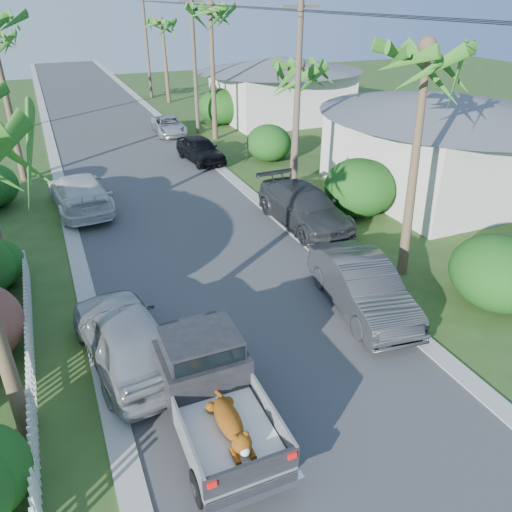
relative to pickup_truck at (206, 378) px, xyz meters
name	(u,v)px	position (x,y,z in m)	size (l,w,h in m)	color
ground	(334,448)	(2.20, -2.14, -1.01)	(120.00, 120.00, 0.00)	#2E481B
road	(127,152)	(2.20, 22.86, -1.00)	(8.00, 100.00, 0.02)	#38383A
curb_left	(54,160)	(-2.10, 22.86, -0.98)	(0.60, 100.00, 0.06)	#A5A39E
curb_right	(193,145)	(6.50, 22.86, -0.98)	(0.60, 100.00, 0.06)	#A5A39E
pickup_truck	(206,378)	(0.00, 0.00, 0.00)	(1.98, 5.12, 2.06)	black
parked_car_rn	(362,287)	(5.80, 2.27, -0.19)	(1.73, 4.97, 1.64)	#2E3033
parked_car_rm	(304,207)	(7.20, 8.73, -0.19)	(2.30, 5.66, 1.64)	#2E3133
parked_car_rf	(200,150)	(5.90, 19.21, -0.29)	(1.70, 4.23, 1.44)	black
parked_car_rd	(169,126)	(5.80, 26.30, -0.41)	(1.98, 4.30, 1.20)	#B3B6BB
parked_car_ln	(126,337)	(-1.40, 2.51, -0.15)	(2.03, 5.04, 1.72)	#ADB1B4
parked_car_lf	(79,193)	(-1.40, 14.27, -0.19)	(2.30, 5.67, 1.65)	silver
palm_r_a	(432,48)	(8.50, 3.86, 6.41)	(4.40, 4.40, 8.70)	brown
palm_r_b	(298,65)	(8.80, 12.86, 4.94)	(4.40, 4.40, 7.20)	brown
palm_r_c	(210,7)	(8.40, 23.86, 7.10)	(4.40, 4.40, 9.40)	brown
palm_r_d	(162,21)	(8.70, 37.86, 5.73)	(4.40, 4.40, 8.00)	brown
shrub_r_a	(498,273)	(9.80, 0.86, 0.14)	(2.80, 3.08, 2.30)	#194814
shrub_r_b	(359,187)	(10.00, 8.86, 0.24)	(3.00, 3.30, 2.50)	#194814
shrub_r_c	(269,143)	(9.70, 17.86, 0.04)	(2.60, 2.86, 2.10)	#194814
shrub_r_d	(220,106)	(10.20, 27.86, 0.29)	(3.20, 3.52, 2.60)	#194814
picket_fence	(30,352)	(-3.80, 3.36, -0.51)	(0.10, 11.00, 1.00)	white
house_right_near	(440,147)	(15.20, 9.86, 1.21)	(8.00, 9.00, 4.80)	silver
house_right_far	(280,91)	(15.20, 27.86, 1.11)	(9.00, 8.00, 4.60)	silver
utility_pole_b	(297,105)	(7.80, 10.86, 3.59)	(1.60, 0.26, 9.00)	brown
utility_pole_c	(195,65)	(7.80, 25.86, 3.59)	(1.60, 0.26, 9.00)	brown
utility_pole_d	(147,45)	(7.80, 40.86, 3.59)	(1.60, 0.26, 9.00)	brown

